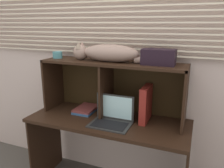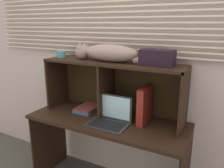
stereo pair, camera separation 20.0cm
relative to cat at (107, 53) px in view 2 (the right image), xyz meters
The scene contains 9 objects.
back_panel_with_blinds 0.23m from the cat, 78.03° to the left, with size 4.40×0.08×2.50m.
desk 0.73m from the cat, 66.86° to the right, with size 1.43×0.56×0.75m.
hutch_shelf_unit 0.24m from the cat, 42.33° to the left, with size 1.29×0.33×0.50m.
cat is the anchor object (origin of this frame).
laptop 0.56m from the cat, 56.16° to the right, with size 0.34×0.24×0.23m.
binder_upright 0.56m from the cat, ahead, with size 0.06×0.25×0.31m, color maroon.
book_stack 0.60m from the cat, behind, with size 0.18×0.27×0.04m.
small_basket 0.52m from the cat, behind, with size 0.09×0.09×0.06m, color teal.
storage_box 0.45m from the cat, ahead, with size 0.27×0.14×0.13m, color black.
Camera 2 is at (0.91, -1.39, 1.58)m, focal length 36.00 mm.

